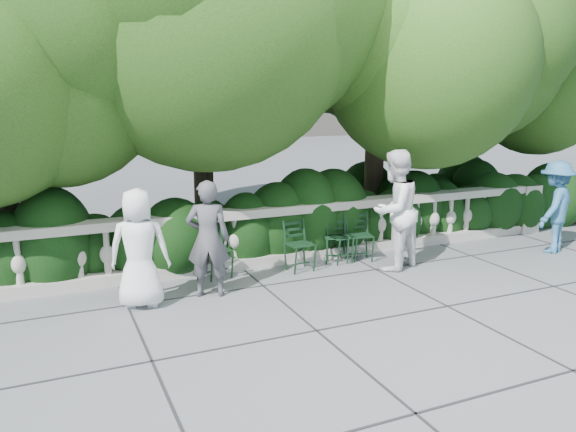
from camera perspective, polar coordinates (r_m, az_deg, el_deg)
name	(u,v)px	position (r m, az deg, el deg)	size (l,w,h in m)	color
ground	(316,298)	(8.06, 2.91, -8.36)	(90.00, 90.00, 0.00)	#575A5F
balustrade	(269,237)	(9.48, -1.96, -2.10)	(12.00, 0.44, 1.00)	#9E998E
shrub_hedge	(245,247)	(10.69, -4.34, -3.16)	(15.00, 2.60, 1.70)	black
tree_canopy	(274,31)	(10.79, -1.45, 18.24)	(15.04, 6.52, 6.78)	#3F3023
chair_b	(222,280)	(8.87, -6.76, -6.48)	(0.44, 0.48, 0.84)	black
chair_c	(337,264)	(9.63, 4.98, -4.91)	(0.44, 0.48, 0.84)	black
chair_d	(304,273)	(9.15, 1.67, -5.81)	(0.44, 0.48, 0.84)	black
chair_e	(362,263)	(9.77, 7.51, -4.72)	(0.44, 0.48, 0.84)	black
chair_f	(346,264)	(9.66, 5.92, -4.88)	(0.44, 0.48, 0.84)	black
person_businessman	(139,248)	(7.79, -14.88, -3.19)	(0.80, 0.52, 1.63)	white
person_woman_grey	(208,239)	(8.01, -8.12, -2.30)	(0.61, 0.40, 1.68)	#47474D
person_casual_man	(394,210)	(9.30, 10.75, 0.58)	(0.96, 0.75, 1.97)	white
person_older_blue	(555,207)	(11.25, 25.51, 0.85)	(1.09, 0.63, 1.68)	#2F638D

